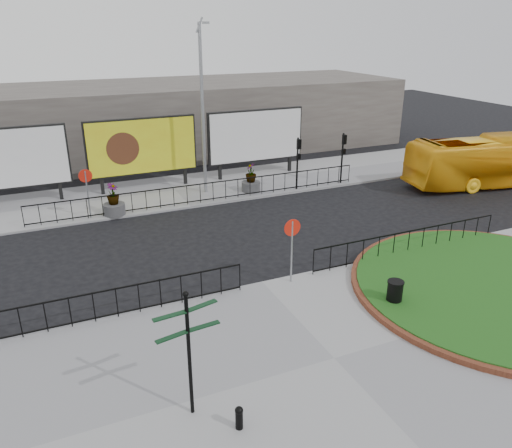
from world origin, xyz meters
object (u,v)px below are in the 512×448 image
billboard_mid (142,147)px  planter_a (114,203)px  fingerpost_sign (188,342)px  lamp_post (203,108)px  planter_c (251,181)px  bus (494,161)px  bollard (239,417)px  litter_bin (395,293)px

billboard_mid → planter_a: 4.67m
billboard_mid → fingerpost_sign: bearing=-98.8°
lamp_post → planter_c: size_ratio=5.63×
lamp_post → bus: (16.16, -5.33, -3.34)m
bollard → bus: bus is taller
billboard_mid → litter_bin: billboard_mid is taller
fingerpost_sign → bus: 24.65m
bus → planter_a: bus is taller
planter_a → lamp_post: bearing=16.7°
litter_bin → bus: bus is taller
fingerpost_sign → planter_a: 14.88m
litter_bin → planter_a: size_ratio=0.57×
fingerpost_sign → litter_bin: (7.73, 2.05, -1.58)m
billboard_mid → bus: (19.17, -7.31, -1.12)m
billboard_mid → planter_a: bearing=-123.1°
lamp_post → planter_c: (2.41, -0.90, -4.10)m
bollard → litter_bin: 7.51m
lamp_post → planter_c: lamp_post is taller
bollard → fingerpost_sign: bearing=131.7°
lamp_post → fingerpost_sign: lamp_post is taller
fingerpost_sign → lamp_post: bearing=65.0°
billboard_mid → bollard: size_ratio=9.95×
planter_c → billboard_mid: bearing=152.0°
billboard_mid → lamp_post: 4.23m
bollard → planter_a: (-0.34, 15.76, 0.24)m
lamp_post → litter_bin: bearing=-82.5°
lamp_post → planter_c: bearing=-20.5°
planter_a → planter_c: planter_c is taller
lamp_post → bollard: bearing=-106.1°
lamp_post → bus: bearing=-18.3°
billboard_mid → planter_c: bearing=-28.0°
lamp_post → bollard: 18.58m
billboard_mid → planter_c: billboard_mid is taller
lamp_post → bus: lamp_post is taller
planter_a → planter_c: 7.78m
billboard_mid → bollard: 19.55m
fingerpost_sign → planter_c: fingerpost_sign is taller
lamp_post → litter_bin: 15.08m
planter_c → planter_a: bearing=-174.9°
bus → litter_bin: bearing=132.3°
fingerpost_sign → bus: bearing=21.4°
lamp_post → litter_bin: lamp_post is taller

